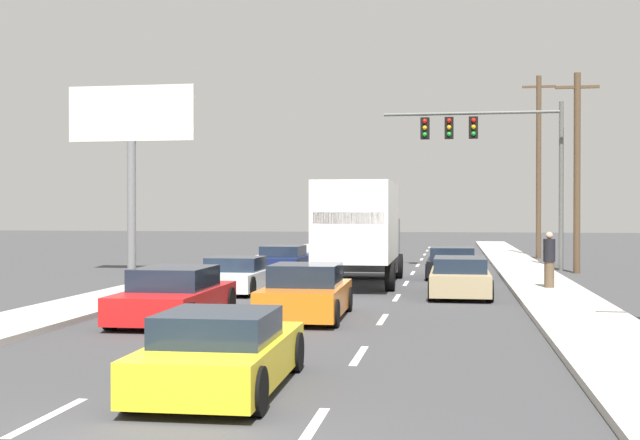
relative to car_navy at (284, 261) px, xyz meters
The scene contains 17 objects.
ground_plane 3.68m from the car_navy, ahead, with size 140.00×140.00×0.00m, color #3D3D3F.
sidewalk_right 11.14m from the car_navy, 25.47° to the right, with size 2.33×80.00×0.14m, color #B2AFA8.
sidewalk_left 5.56m from the car_navy, 120.16° to the right, with size 2.33×80.00×0.14m, color #B2AFA8.
lane_markings 3.89m from the car_navy, 19.43° to the right, with size 3.54×57.00×0.01m.
car_navy is the anchor object (origin of this frame).
car_white 7.89m from the car_navy, 89.51° to the right, with size 1.99×4.12×1.14m.
car_red 14.74m from the car_navy, 88.34° to the right, with size 2.08×4.69×1.28m.
box_truck 6.29m from the car_navy, 51.77° to the right, with size 2.73×7.96×3.60m.
car_orange 14.33m from the car_navy, 75.98° to the right, with size 2.04×4.14×1.33m.
car_yellow 22.24m from the car_navy, 80.49° to the right, with size 1.94×4.06×1.18m.
car_black 7.06m from the car_navy, ahead, with size 2.01×4.06×1.21m.
car_tan 10.71m from the car_navy, 47.61° to the right, with size 1.88×4.62×1.21m.
traffic_signal_mast 10.41m from the car_navy, 24.07° to the left, with size 7.92×0.69×7.45m.
utility_pole_mid 12.95m from the car_navy, 10.23° to the left, with size 1.80×0.28×8.45m.
utility_pole_far 18.16m from the car_navy, 48.16° to the left, with size 1.80×0.28×10.13m.
roadside_billboard 8.20m from the car_navy, 167.25° to the right, with size 5.41×0.36×7.82m.
pedestrian_near_corner 11.84m from the car_navy, 31.41° to the right, with size 0.38×0.38×1.80m.
Camera 1 is at (3.36, -8.57, 2.61)m, focal length 45.66 mm.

